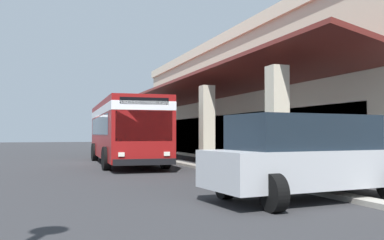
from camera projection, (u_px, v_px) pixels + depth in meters
The scene contains 7 objects.
ground at pixel (233, 159), 25.64m from camera, with size 120.00×120.00×0.00m, color #2D2D30.
curb_strip at pixel (166, 160), 23.93m from camera, with size 34.77×0.50×0.12m, color #9E998E.
plaza_building at pixel (311, 101), 27.32m from camera, with size 29.28×16.63×7.21m.
transit_bus at pixel (125, 128), 21.96m from camera, with size 11.32×3.19×3.34m.
parked_suv_silver at pixel (305, 156), 9.94m from camera, with size 2.99×4.95×1.97m.
pedestrian at pixel (239, 155), 12.62m from camera, with size 0.57×0.49×1.64m.
potted_palm at pixel (155, 144), 31.45m from camera, with size 1.75×1.78×2.61m.
Camera 1 is at (23.33, -3.05, 1.54)m, focal length 40.08 mm.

